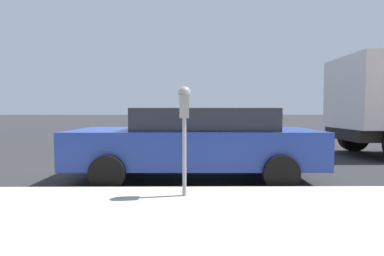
% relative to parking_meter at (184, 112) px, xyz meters
% --- Properties ---
extents(ground_plane, '(220.00, 220.00, 0.00)m').
position_rel_parking_meter_xyz_m(ground_plane, '(2.73, 0.99, -1.39)').
color(ground_plane, '#2B2B2D').
extents(parking_meter, '(0.21, 0.19, 1.63)m').
position_rel_parking_meter_xyz_m(parking_meter, '(0.00, 0.00, 0.00)').
color(parking_meter, gray).
rests_on(parking_meter, sidewalk).
extents(car_blue, '(2.15, 4.92, 1.46)m').
position_rel_parking_meter_xyz_m(car_blue, '(1.71, -0.21, -0.60)').
color(car_blue, navy).
rests_on(car_blue, ground_plane).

